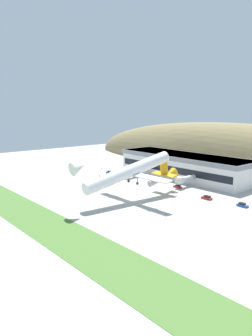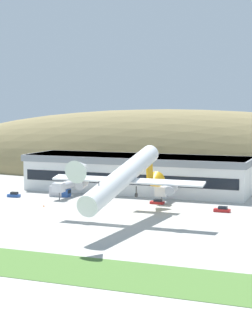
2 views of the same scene
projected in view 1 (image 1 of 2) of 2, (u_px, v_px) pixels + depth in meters
The scene contains 13 objects.
ground_plane at pixel (132, 198), 136.95m from camera, with size 348.41×348.41×0.00m, color #ADAAA3.
grass_strip_foreground at pixel (39, 220), 110.33m from camera, with size 313.57×16.59×0.08m, color #4C7533.
hill_backdrop at pixel (226, 166), 211.84m from camera, with size 253.83×52.19×56.13m, color olive.
terminal_building at pixel (184, 164), 177.91m from camera, with size 78.02×22.91×12.45m.
jetway_0 at pixel (136, 170), 178.46m from camera, with size 3.38×16.24×5.43m.
jetway_1 at pixel (185, 179), 155.57m from camera, with size 3.38×12.15×5.43m.
cargo_airplane at pixel (131, 172), 132.58m from camera, with size 39.79×54.69×14.90m.
service_car_0 at pixel (109, 173), 187.60m from camera, with size 4.26×2.10×1.69m.
service_car_1 at pixel (242, 205), 125.37m from camera, with size 4.35×2.02×1.58m.
service_car_2 at pixel (207, 198), 135.60m from camera, with size 4.53×1.91×1.58m.
service_car_3 at pixel (178, 187), 154.92m from camera, with size 4.26×1.93×1.40m.
fuel_truck at pixel (133, 173), 181.69m from camera, with size 6.94×2.61×3.38m.
traffic_cone_0 at pixel (112, 182), 166.93m from camera, with size 0.52×0.52×0.58m.
Camera 1 is at (99.26, -87.53, 37.52)m, focal length 35.00 mm.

